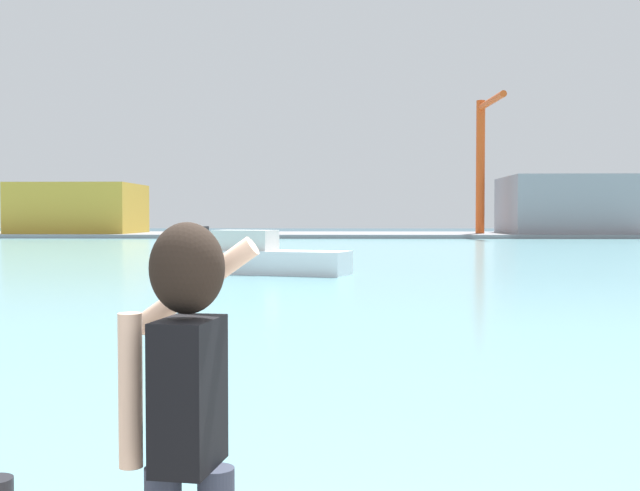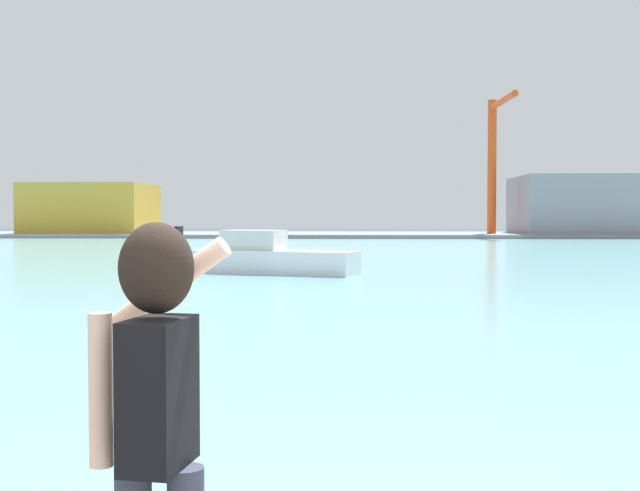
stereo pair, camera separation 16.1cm
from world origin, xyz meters
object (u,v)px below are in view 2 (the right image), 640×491
(boat_moored, at_px, (269,258))
(warehouse_right, at_px, (577,205))
(warehouse_left, at_px, (92,209))
(port_crane, at_px, (495,151))
(person_photographer, at_px, (156,402))

(boat_moored, relative_size, warehouse_right, 0.52)
(warehouse_left, height_order, port_crane, port_crane)
(warehouse_left, xyz_separation_m, warehouse_right, (56.67, 0.16, 0.39))
(person_photographer, bearing_deg, warehouse_left, 27.57)
(warehouse_right, xyz_separation_m, port_crane, (-9.88, -2.71, 6.00))
(person_photographer, distance_m, warehouse_right, 94.51)
(warehouse_left, height_order, warehouse_right, warehouse_right)
(boat_moored, distance_m, warehouse_left, 67.40)
(warehouse_right, bearing_deg, person_photographer, -105.94)
(boat_moored, height_order, warehouse_right, warehouse_right)
(boat_moored, xyz_separation_m, warehouse_left, (-27.90, 61.30, 2.66))
(boat_moored, distance_m, warehouse_right, 67.93)
(warehouse_right, relative_size, port_crane, 0.90)
(boat_moored, distance_m, port_crane, 62.37)
(person_photographer, relative_size, boat_moored, 0.24)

